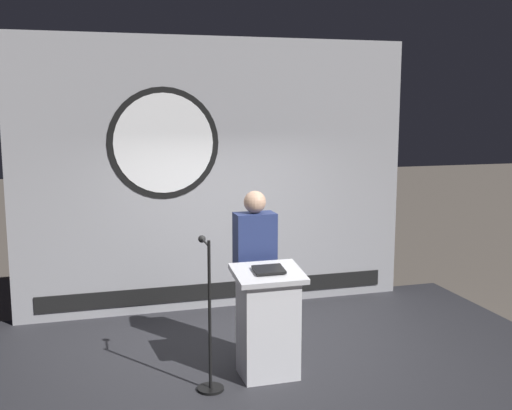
% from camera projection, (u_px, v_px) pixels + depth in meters
% --- Properties ---
extents(ground_plane, '(40.00, 40.00, 0.00)m').
position_uv_depth(ground_plane, '(260.00, 391.00, 6.30)').
color(ground_plane, '#6B6056').
extents(stage_platform, '(6.40, 4.00, 0.30)m').
position_uv_depth(stage_platform, '(260.00, 377.00, 6.28)').
color(stage_platform, '#333338').
rests_on(stage_platform, ground).
extents(banner_display, '(4.90, 0.12, 3.33)m').
position_uv_depth(banner_display, '(215.00, 176.00, 7.74)').
color(banner_display, '#9E9EA3').
rests_on(banner_display, stage_platform).
extents(podium, '(0.64, 0.50, 1.06)m').
position_uv_depth(podium, '(268.00, 323.00, 5.87)').
color(podium, silver).
rests_on(podium, stage_platform).
extents(speaker_person, '(0.40, 0.26, 1.70)m').
position_uv_depth(speaker_person, '(255.00, 273.00, 6.28)').
color(speaker_person, black).
rests_on(speaker_person, stage_platform).
extents(microphone_stand, '(0.24, 0.46, 1.37)m').
position_uv_depth(microphone_stand, '(209.00, 339.00, 5.62)').
color(microphone_stand, black).
rests_on(microphone_stand, stage_platform).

